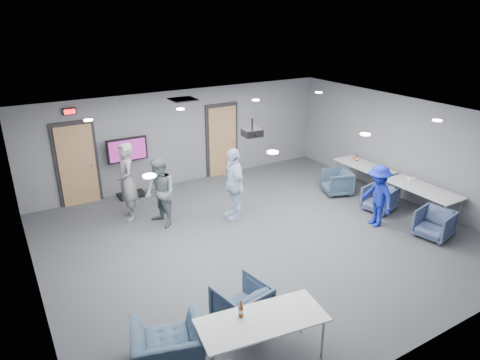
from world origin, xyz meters
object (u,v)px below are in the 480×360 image
person_b (160,193)px  chair_right_b (379,199)px  table_right_b (422,190)px  chair_right_c (434,224)px  person_a (127,182)px  person_c (234,184)px  table_right_a (364,167)px  projector (252,133)px  bottle_right (357,158)px  tv_stand (129,164)px  chair_right_a (337,182)px  bottle_front (241,310)px  chair_front_b (168,347)px  person_d (377,196)px  table_front_left (262,322)px  chair_front_a (242,304)px

person_b → chair_right_b: size_ratio=2.34×
table_right_b → chair_right_c: bearing=143.5°
person_a → table_right_b: person_a is taller
person_a → person_b: bearing=39.8°
person_c → chair_right_b: 3.73m
chair_right_c → table_right_a: 2.87m
table_right_b → projector: (-4.12, 1.25, 1.72)m
bottle_right → tv_stand: (-5.81, 2.54, 0.11)m
chair_right_a → projector: size_ratio=1.86×
person_c → chair_right_a: 3.23m
person_b → person_c: 1.73m
person_c → bottle_front: (-2.17, -3.97, -0.06)m
chair_front_b → bottle_right: (7.20, 3.61, 0.50)m
person_a → chair_right_b: bearing=67.4°
person_d → table_right_b: 1.35m
tv_stand → person_d: bearing=-46.1°
person_b → chair_right_c: person_b is taller
person_c → tv_stand: 3.11m
chair_front_b → person_c: bearing=-115.0°
person_c → bottle_right: 4.07m
chair_right_c → chair_right_b: bearing=168.3°
table_right_b → table_front_left: bearing=108.1°
bottle_right → person_a: bearing=168.7°
bottle_right → tv_stand: tv_stand is taller
chair_right_b → bottle_right: 1.78m
person_c → bottle_right: (4.07, 0.03, -0.07)m
table_right_a → projector: 4.51m
tv_stand → bottle_front: bearing=-93.7°
projector → person_a: bearing=136.8°
person_c → tv_stand: (-1.74, 2.57, 0.04)m
bottle_right → tv_stand: size_ratio=0.15×
chair_right_c → chair_front_b: bearing=-97.6°
chair_right_a → table_front_left: bearing=-32.4°
chair_right_c → bottle_right: bearing=155.4°
chair_right_a → bottle_front: bottle_front is taller
person_d → bottle_right: person_d is taller
table_front_left → tv_stand: (0.20, 6.75, 0.24)m
person_b → person_d: size_ratio=1.11×
chair_right_a → chair_front_b: chair_right_a is taller
person_b → tv_stand: (-0.10, 2.04, 0.10)m
chair_right_a → table_right_b: 2.25m
chair_front_b → table_right_b: size_ratio=0.54×
chair_front_b → bottle_front: bottle_front is taller
bottle_front → tv_stand: 6.56m
table_right_a → tv_stand: size_ratio=1.04×
person_c → tv_stand: bearing=-137.8°
person_c → table_right_a: bearing=93.3°
person_c → chair_front_b: size_ratio=1.78×
chair_front_a → tv_stand: size_ratio=0.48×
person_c → table_front_left: bearing=-17.0°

